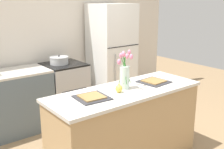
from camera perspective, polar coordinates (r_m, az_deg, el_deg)
back_wall at (r=4.67m, az=-13.51°, el=8.30°), size 5.20×0.08×2.70m
kitchen_island at (r=3.27m, az=2.75°, el=-10.66°), size 1.80×0.66×0.91m
stove_range at (r=4.55m, az=-9.54°, el=-3.32°), size 0.60×0.61×0.90m
refrigerator at (r=4.94m, az=-0.07°, el=3.77°), size 0.68×0.67×1.80m
flower_vase at (r=3.08m, az=2.56°, el=0.16°), size 0.16×0.19×0.43m
pear_figurine at (r=2.99m, az=1.43°, el=-2.79°), size 0.08×0.08×0.12m
plate_setting_left at (r=2.84m, az=-4.11°, el=-4.63°), size 0.34×0.34×0.02m
plate_setting_right at (r=3.40m, az=8.52°, el=-1.41°), size 0.34×0.34×0.02m
cooking_pot at (r=4.41m, az=-10.70°, el=2.85°), size 0.29×0.29×0.14m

